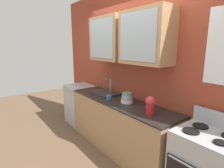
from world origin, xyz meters
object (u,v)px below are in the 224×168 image
(bowl_stack, at_px, (127,98))
(dishwasher, at_px, (80,104))
(vase, at_px, (150,105))
(sink_faucet, at_px, (104,93))
(cup_near_sink, at_px, (109,98))

(bowl_stack, relative_size, dishwasher, 0.21)
(bowl_stack, height_order, vase, vase)
(sink_faucet, bearing_deg, dishwasher, -176.79)
(sink_faucet, relative_size, vase, 2.22)
(cup_near_sink, distance_m, dishwasher, 1.38)
(sink_faucet, distance_m, vase, 1.23)
(sink_faucet, bearing_deg, cup_near_sink, -24.21)
(sink_faucet, distance_m, dishwasher, 1.03)
(bowl_stack, xyz_separation_m, dishwasher, (-1.58, -0.03, -0.53))
(bowl_stack, bearing_deg, cup_near_sink, -153.31)
(dishwasher, bearing_deg, sink_faucet, 3.21)
(bowl_stack, bearing_deg, sink_faucet, 178.26)
(sink_faucet, xyz_separation_m, bowl_stack, (0.66, -0.02, 0.06))
(bowl_stack, bearing_deg, vase, -9.67)
(bowl_stack, distance_m, vase, 0.57)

